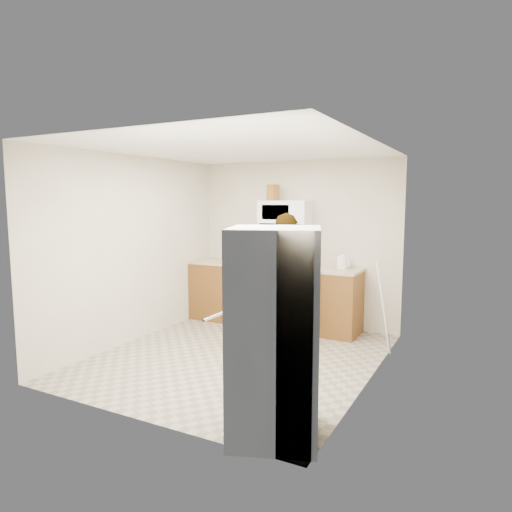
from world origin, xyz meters
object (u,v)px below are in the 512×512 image
Objects in this scene: gas_range at (281,295)px; person at (286,279)px; microwave at (285,214)px; saucepan at (273,258)px; fridge at (274,334)px; kettle at (342,262)px.

gas_range is 0.65× the size of person.
microwave is 1.26m from person.
gas_range is at bearing -38.84° from saucepan.
microwave is 0.44× the size of person.
saucepan is (-1.52, 3.15, 0.17)m from fridge.
gas_range reaches higher than saucepan.
person is (0.39, -0.73, 0.39)m from gas_range.
fridge is (1.29, -3.10, -0.85)m from microwave.
person is at bearing 91.32° from fridge.
person reaches higher than saucepan.
kettle is (0.50, 0.87, 0.15)m from person.
saucepan is at bearing 141.16° from gas_range.
microwave is at bearing 90.00° from gas_range.
person is 2.41m from fridge.
microwave reaches higher than person.
fridge is 9.92× the size of kettle.
kettle is 0.75× the size of saucepan.
microwave is 3.46m from fridge.
microwave is at bearing -69.97° from person.
microwave is 0.45× the size of fridge.
saucepan is (-0.23, 0.05, -0.68)m from microwave.
kettle is 1.12m from saucepan.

